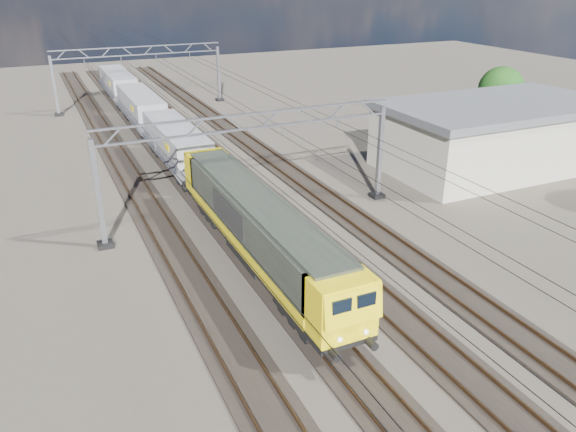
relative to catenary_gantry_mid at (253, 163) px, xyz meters
name	(u,v)px	position (x,y,z in m)	size (l,w,h in m)	color
ground	(279,244)	(0.00, -4.00, -3.91)	(160.00, 160.00, 0.00)	#2C2721
track_outer_west	(181,263)	(-6.00, -4.00, -3.83)	(2.60, 140.00, 0.30)	black
track_loco	(248,250)	(-2.00, -4.00, -3.83)	(2.60, 140.00, 0.30)	black
track_inner_east	(309,237)	(2.00, -4.00, -3.83)	(2.60, 140.00, 0.30)	black
track_outer_east	(365,226)	(6.00, -4.00, -3.83)	(2.60, 140.00, 0.30)	black
catenary_gantry_mid	(253,163)	(0.00, 0.00, 0.00)	(19.90, 0.90, 7.11)	#92959F
catenary_gantry_far	(140,75)	(0.00, 36.00, 0.00)	(19.90, 0.90, 7.11)	#92959F
overhead_wires	(231,120)	(0.00, 4.00, 1.84)	(12.03, 140.00, 0.53)	black
locomotive	(257,225)	(-2.00, -5.65, -1.58)	(2.76, 21.10, 3.62)	black
hopper_wagon_lead	(176,143)	(-2.00, 12.04, -1.67)	(3.38, 13.00, 3.25)	black
hopper_wagon_mid	(141,108)	(-2.00, 26.24, -1.67)	(3.38, 13.00, 3.25)	black
hopper_wagon_third	(118,84)	(-2.00, 40.44, -1.67)	(3.38, 13.00, 3.25)	black
industrial_shed	(495,135)	(22.00, 2.00, -1.18)	(18.60, 10.60, 5.40)	#B8B5A1
tree_far	(505,91)	(30.32, 9.79, 0.27)	(4.95, 4.55, 6.56)	#392B19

